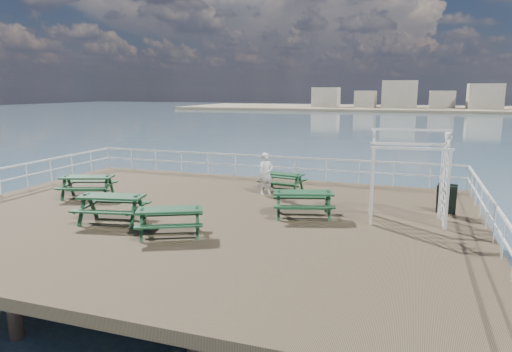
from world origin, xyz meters
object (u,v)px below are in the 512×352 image
object	(u,v)px
picnic_table_a	(87,182)
trellis_arbor	(408,181)
picnic_table_e	(170,216)
person	(266,174)
picnic_table_d	(112,203)
picnic_table_b	(283,178)
picnic_table_c	(303,199)

from	to	relation	value
picnic_table_a	trellis_arbor	size ratio (longest dim) A/B	0.79
picnic_table_e	person	world-z (taller)	person
picnic_table_e	trellis_arbor	size ratio (longest dim) A/B	0.78
trellis_arbor	picnic_table_d	bearing A→B (deg)	-166.29
picnic_table_a	picnic_table_b	distance (m)	7.77
picnic_table_e	trellis_arbor	bearing A→B (deg)	4.55
picnic_table_a	person	xyz separation A→B (m)	(6.44, 2.72, 0.24)
picnic_table_a	picnic_table_b	world-z (taller)	picnic_table_a
picnic_table_c	trellis_arbor	size ratio (longest dim) A/B	0.78
picnic_table_b	picnic_table_e	world-z (taller)	picnic_table_e
picnic_table_c	trellis_arbor	world-z (taller)	trellis_arbor
picnic_table_e	person	distance (m)	5.97
picnic_table_c	person	xyz separation A→B (m)	(-2.15, 2.66, 0.23)
picnic_table_b	person	distance (m)	1.05
person	picnic_table_d	bearing A→B (deg)	-163.42
picnic_table_d	trellis_arbor	size ratio (longest dim) A/B	0.78
picnic_table_e	person	size ratio (longest dim) A/B	1.38
picnic_table_c	picnic_table_d	distance (m)	6.16
picnic_table_b	picnic_table_e	size ratio (longest dim) A/B	0.81
picnic_table_b	picnic_table_c	distance (m)	3.97
picnic_table_d	picnic_table_c	bearing A→B (deg)	13.68
picnic_table_c	trellis_arbor	distance (m)	3.35
trellis_arbor	person	size ratio (longest dim) A/B	1.76
picnic_table_a	picnic_table_d	world-z (taller)	picnic_table_d
picnic_table_b	person	world-z (taller)	person
picnic_table_c	picnic_table_e	xyz separation A→B (m)	(-3.15, -3.22, -0.03)
picnic_table_d	picnic_table_e	distance (m)	2.50
picnic_table_a	picnic_table_c	size ratio (longest dim) A/B	1.01
picnic_table_a	trellis_arbor	world-z (taller)	trellis_arbor
trellis_arbor	picnic_table_e	bearing A→B (deg)	-155.54
trellis_arbor	picnic_table_b	bearing A→B (deg)	142.38
picnic_table_a	picnic_table_b	bearing A→B (deg)	8.95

